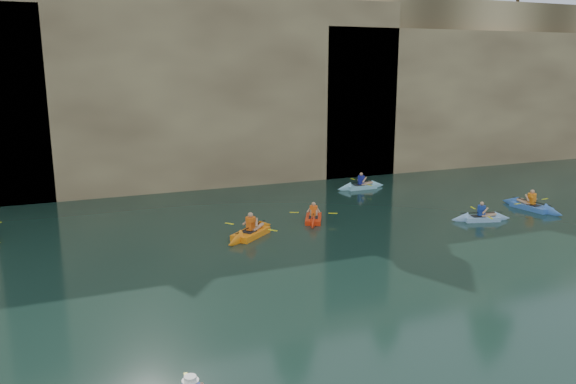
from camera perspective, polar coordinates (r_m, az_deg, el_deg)
name	(u,v)px	position (r m, az deg, el deg)	size (l,w,h in m)	color
ground	(383,376)	(14.05, 9.66, -17.92)	(160.00, 160.00, 0.00)	black
cliff	(157,82)	(40.71, -13.21, 10.84)	(70.00, 16.00, 12.00)	tan
cliff_slab_center	(212,90)	(33.90, -7.71, 10.23)	(24.00, 2.40, 11.40)	tan
cliff_slab_east	(481,96)	(43.53, 19.05, 9.16)	(26.00, 2.40, 9.84)	tan
sea_cave_center	(112,167)	(32.68, -17.43, 2.43)	(3.50, 1.00, 3.20)	black
sea_cave_east	(337,143)	(36.47, 5.01, 5.02)	(5.00, 1.00, 4.50)	black
kayaker_orange	(251,233)	(23.96, -3.81, -4.17)	(3.15, 2.83, 1.32)	orange
kayaker_ltblue_near	(481,218)	(27.83, 19.00, -2.49)	(2.96, 2.19, 1.14)	#88B2E4
kayaker_red_far	(313,218)	(26.32, 2.60, -2.66)	(2.03, 3.04, 1.12)	red
kayaker_ltblue_mid	(361,186)	(33.40, 7.42, 0.58)	(3.17, 2.37, 1.20)	#86C5E0
kayaker_blue_east	(531,206)	(30.93, 23.46, -1.35)	(2.48, 3.63, 1.27)	#3C70CE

